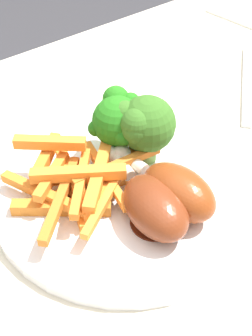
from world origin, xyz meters
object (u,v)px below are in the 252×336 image
object	(u,v)px
dining_table	(158,286)
broccoli_floret_middle	(118,121)
carrot_fries_pile	(78,181)
dinner_plate	(126,187)
broccoli_floret_front	(143,124)
chicken_drumstick_near	(174,189)
fork	(247,83)
chicken_drumstick_far	(149,201)

from	to	relation	value
dining_table	broccoli_floret_middle	distance (m)	0.19
dining_table	carrot_fries_pile	distance (m)	0.16
dinner_plate	broccoli_floret_front	bearing A→B (deg)	-154.41
dinner_plate	carrot_fries_pile	distance (m)	0.05
broccoli_floret_middle	chicken_drumstick_near	xyz separation A→B (m)	(0.01, 0.09, -0.02)
broccoli_floret_middle	carrot_fries_pile	size ratio (longest dim) A/B	0.45
dining_table	fork	size ratio (longest dim) A/B	6.46
chicken_drumstick_near	chicken_drumstick_far	size ratio (longest dim) A/B	0.96
dinner_plate	chicken_drumstick_far	size ratio (longest dim) A/B	2.05
dining_table	dinner_plate	xyz separation A→B (m)	(0.00, -0.06, 0.11)
broccoli_floret_middle	carrot_fries_pile	xyz separation A→B (m)	(0.07, 0.02, -0.03)
dinner_plate	broccoli_floret_middle	xyz separation A→B (m)	(-0.02, -0.04, 0.05)
dinner_plate	carrot_fries_pile	bearing A→B (deg)	-19.84
broccoli_floret_front	carrot_fries_pile	xyz separation A→B (m)	(0.08, 0.00, -0.03)
dinner_plate	broccoli_floret_middle	bearing A→B (deg)	-118.97
dining_table	broccoli_floret_middle	xyz separation A→B (m)	(-0.02, -0.10, 0.16)
carrot_fries_pile	chicken_drumstick_near	xyz separation A→B (m)	(-0.06, 0.07, 0.00)
broccoli_floret_front	fork	xyz separation A→B (m)	(-0.21, -0.04, -0.06)
broccoli_floret_middle	fork	xyz separation A→B (m)	(-0.23, -0.01, -0.05)
dining_table	chicken_drumstick_far	distance (m)	0.14
dinner_plate	chicken_drumstick_far	distance (m)	0.05
broccoli_floret_middle	fork	distance (m)	0.23
broccoli_floret_front	chicken_drumstick_near	size ratio (longest dim) A/B	0.59
fork	broccoli_floret_middle	bearing A→B (deg)	-36.49
dinner_plate	broccoli_floret_front	xyz separation A→B (m)	(-0.03, -0.02, 0.05)
carrot_fries_pile	dining_table	bearing A→B (deg)	122.06
dining_table	broccoli_floret_front	world-z (taller)	broccoli_floret_front
dinner_plate	fork	world-z (taller)	dinner_plate
carrot_fries_pile	fork	bearing A→B (deg)	-172.51
dining_table	dinner_plate	world-z (taller)	dinner_plate
broccoli_floret_middle	chicken_drumstick_far	distance (m)	0.10
broccoli_floret_front	chicken_drumstick_near	distance (m)	0.07
dinner_plate	chicken_drumstick_far	world-z (taller)	chicken_drumstick_far
dinner_plate	fork	xyz separation A→B (m)	(-0.25, -0.05, -0.00)
carrot_fries_pile	chicken_drumstick_far	world-z (taller)	carrot_fries_pile
chicken_drumstick_far	fork	xyz separation A→B (m)	(-0.26, -0.10, -0.03)
dining_table	fork	distance (m)	0.29
fork	chicken_drumstick_far	bearing A→B (deg)	-18.75
dining_table	fork	bearing A→B (deg)	-155.85
broccoli_floret_front	fork	world-z (taller)	broccoli_floret_front
dinner_plate	chicken_drumstick_far	xyz separation A→B (m)	(0.01, 0.05, 0.03)
broccoli_floret_front	fork	size ratio (longest dim) A/B	0.39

